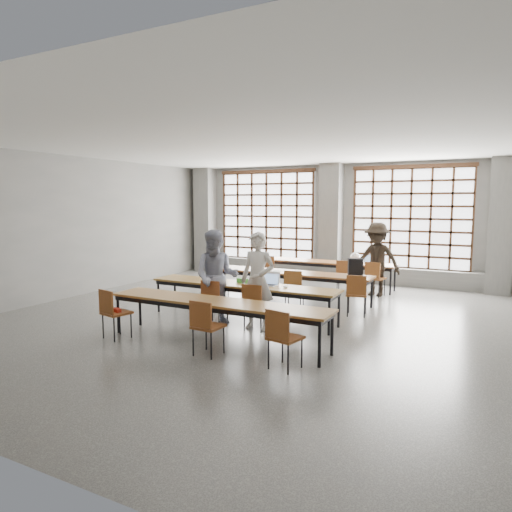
{
  "coord_description": "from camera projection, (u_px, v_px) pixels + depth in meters",
  "views": [
    {
      "loc": [
        4.27,
        -7.98,
        2.37
      ],
      "look_at": [
        -0.05,
        0.4,
        1.25
      ],
      "focal_mm": 32.0,
      "sensor_mm": 36.0,
      "label": 1
    }
  ],
  "objects": [
    {
      "name": "chair_front_right",
      "position": [
        255.0,
        302.0,
        8.38
      ],
      "size": [
        0.43,
        0.43,
        0.88
      ],
      "color": "brown",
      "rests_on": "floor"
    },
    {
      "name": "chair_mid_left",
      "position": [
        216.0,
        278.0,
        11.0
      ],
      "size": [
        0.52,
        0.52,
        0.88
      ],
      "color": "brown",
      "rests_on": "floor"
    },
    {
      "name": "student_back",
      "position": [
        377.0,
        259.0,
        11.51
      ],
      "size": [
        1.27,
        0.82,
        1.86
      ],
      "primitive_type": "imported",
      "rotation": [
        0.0,
        0.0,
        -0.11
      ],
      "color": "black",
      "rests_on": "floor"
    },
    {
      "name": "green_box",
      "position": [
        242.0,
        281.0,
        9.28
      ],
      "size": [
        0.26,
        0.15,
        0.09
      ],
      "primitive_type": "cube",
      "rotation": [
        0.0,
        0.0,
        -0.26
      ],
      "color": "#36892C",
      "rests_on": "desk_row_c"
    },
    {
      "name": "chair_near_right",
      "position": [
        282.0,
        333.0,
        6.4
      ],
      "size": [
        0.5,
        0.5,
        0.88
      ],
      "color": "brown",
      "rests_on": "floor"
    },
    {
      "name": "student_male",
      "position": [
        258.0,
        281.0,
        8.45
      ],
      "size": [
        0.68,
        0.46,
        1.82
      ],
      "primitive_type": "imported",
      "rotation": [
        0.0,
        0.0,
        0.03
      ],
      "color": "silver",
      "rests_on": "floor"
    },
    {
      "name": "wall_left",
      "position": [
        72.0,
        227.0,
        11.33
      ],
      "size": [
        0.0,
        11.0,
        11.0
      ],
      "primitive_type": "plane",
      "rotation": [
        1.57,
        0.0,
        1.57
      ],
      "color": "slate",
      "rests_on": "floor"
    },
    {
      "name": "red_pouch",
      "position": [
        117.0,
        310.0,
        7.92
      ],
      "size": [
        0.21,
        0.14,
        0.06
      ],
      "primitive_type": "cube",
      "rotation": [
        0.0,
        0.0,
        -0.32
      ],
      "color": "#A82314",
      "rests_on": "chair_near_left"
    },
    {
      "name": "floor",
      "position": [
        249.0,
        319.0,
        9.26
      ],
      "size": [
        11.0,
        11.0,
        0.0
      ],
      "primitive_type": "plane",
      "color": "#4A4A47",
      "rests_on": "ground"
    },
    {
      "name": "chair_near_left",
      "position": [
        112.0,
        309.0,
        7.86
      ],
      "size": [
        0.5,
        0.5,
        0.88
      ],
      "color": "brown",
      "rests_on": "floor"
    },
    {
      "name": "chair_back_mid",
      "position": [
        344.0,
        273.0,
        11.8
      ],
      "size": [
        0.49,
        0.49,
        0.88
      ],
      "color": "maroon",
      "rests_on": "floor"
    },
    {
      "name": "chair_back_right",
      "position": [
        374.0,
        275.0,
        11.45
      ],
      "size": [
        0.5,
        0.5,
        0.88
      ],
      "color": "brown",
      "rests_on": "floor"
    },
    {
      "name": "column_right",
      "position": [
        501.0,
        226.0,
        11.62
      ],
      "size": [
        0.6,
        0.55,
        3.5
      ],
      "primitive_type": "cube",
      "color": "#575755",
      "rests_on": "floor"
    },
    {
      "name": "plastic_bag",
      "position": [
        355.0,
        258.0,
        12.32
      ],
      "size": [
        0.31,
        0.28,
        0.29
      ],
      "primitive_type": "ellipsoid",
      "rotation": [
        0.0,
        0.0,
        0.31
      ],
      "color": "white",
      "rests_on": "desk_row_a"
    },
    {
      "name": "wall_back",
      "position": [
        334.0,
        222.0,
        13.91
      ],
      "size": [
        10.0,
        0.0,
        10.0
      ],
      "primitive_type": "plane",
      "rotation": [
        1.57,
        0.0,
        0.0
      ],
      "color": "slate",
      "rests_on": "floor"
    },
    {
      "name": "student_female",
      "position": [
        217.0,
        277.0,
        8.86
      ],
      "size": [
        1.09,
        0.97,
        1.84
      ],
      "primitive_type": "imported",
      "rotation": [
        0.0,
        0.0,
        0.37
      ],
      "color": "navy",
      "rests_on": "floor"
    },
    {
      "name": "desk_row_c",
      "position": [
        243.0,
        287.0,
        9.2
      ],
      "size": [
        4.0,
        0.7,
        0.73
      ],
      "color": "brown",
      "rests_on": "floor"
    },
    {
      "name": "paper_sheet_b",
      "position": [
        276.0,
        271.0,
        10.88
      ],
      "size": [
        0.33,
        0.26,
        0.0
      ],
      "primitive_type": "cube",
      "rotation": [
        0.0,
        0.0,
        -0.17
      ],
      "color": "silver",
      "rests_on": "desk_row_b"
    },
    {
      "name": "backpack",
      "position": [
        355.0,
        267.0,
        10.08
      ],
      "size": [
        0.37,
        0.3,
        0.4
      ],
      "primitive_type": "cube",
      "rotation": [
        0.0,
        0.0,
        0.38
      ],
      "color": "black",
      "rests_on": "desk_row_b"
    },
    {
      "name": "desk_row_b",
      "position": [
        288.0,
        274.0,
        10.8
      ],
      "size": [
        4.0,
        0.7,
        0.73
      ],
      "color": "brown",
      "rests_on": "floor"
    },
    {
      "name": "window_right",
      "position": [
        410.0,
        219.0,
        12.8
      ],
      "size": [
        3.32,
        0.12,
        3.0
      ],
      "color": "white",
      "rests_on": "wall_back"
    },
    {
      "name": "chair_mid_right",
      "position": [
        357.0,
        291.0,
        9.43
      ],
      "size": [
        0.5,
        0.5,
        0.88
      ],
      "color": "brown",
      "rests_on": "floor"
    },
    {
      "name": "phone",
      "position": [
        248.0,
        285.0,
        9.02
      ],
      "size": [
        0.14,
        0.11,
        0.01
      ],
      "primitive_type": "cube",
      "rotation": [
        0.0,
        0.0,
        0.43
      ],
      "color": "black",
      "rests_on": "desk_row_c"
    },
    {
      "name": "laptop_back",
      "position": [
        371.0,
        261.0,
        12.18
      ],
      "size": [
        0.45,
        0.43,
        0.26
      ],
      "color": "#B6B6BB",
      "rests_on": "desk_row_a"
    },
    {
      "name": "chair_back_left",
      "position": [
        268.0,
        268.0,
        12.8
      ],
      "size": [
        0.5,
        0.51,
        0.88
      ],
      "color": "brown",
      "rests_on": "floor"
    },
    {
      "name": "window_left",
      "position": [
        267.0,
        216.0,
        14.85
      ],
      "size": [
        3.32,
        0.12,
        3.0
      ],
      "color": "white",
      "rests_on": "wall_back"
    },
    {
      "name": "desk_row_d",
      "position": [
        216.0,
        305.0,
        7.61
      ],
      "size": [
        4.0,
        0.7,
        0.73
      ],
      "color": "brown",
      "rests_on": "floor"
    },
    {
      "name": "chair_front_left",
      "position": [
        213.0,
        297.0,
        8.79
      ],
      "size": [
        0.44,
        0.45,
        0.88
      ],
      "color": "brown",
      "rests_on": "floor"
    },
    {
      "name": "column_mid",
      "position": [
        331.0,
        223.0,
        13.66
      ],
      "size": [
        0.6,
        0.55,
        3.5
      ],
      "primitive_type": "cube",
      "color": "#575755",
      "rests_on": "floor"
    },
    {
      "name": "chair_mid_centre",
      "position": [
        294.0,
        285.0,
        10.07
      ],
      "size": [
        0.49,
        0.5,
        0.88
      ],
      "color": "brown",
      "rests_on": "floor"
    },
    {
      "name": "desk_row_a",
      "position": [
        323.0,
        263.0,
        12.71
      ],
      "size": [
        4.0,
        0.7,
        0.73
      ],
      "color": "brown",
      "rests_on": "floor"
    },
    {
      "name": "laptop_front",
      "position": [
        270.0,
        282.0,
        9.03
      ],
      "size": [
        0.36,
        0.31,
        0.26
      ],
      "color": "silver",
      "rests_on": "desk_row_c"
    },
    {
      "name": "ceiling",
      "position": [
        249.0,
        143.0,
        8.85
      ],
      "size": [
        11.0,
        11.0,
        0.0
      ],
      "primitive_type": "plane",
      "rotation": [
        3.14,
        0.0,
        0.0
      ],
      "color": "silver",
      "rests_on": "floor"
    },
    {
      "name": "mouse",
      "position": [
        285.0,
        287.0,
        8.74
      ],
      "size": [
        0.11,
        0.08,
        0.04
      ],
      "primitive_type": "ellipsoid",
      "rotation": [
        0.0,
        0.0,
        -0.18
      ],
      "color": "white",
      "rests_on": "desk_row_c"
    },
    {
      "name": "sill_ledge",
      "position": [
        331.0,
        272.0,
        13.91
      ],
      "size": [
        9.8,
        0.35,
        0.5
      ],
      "primitive_type": "cube",
      "color": "#575755",
      "rests_on": "floor"
    },
    {
      "name": "chair_near_mid",
      "position": [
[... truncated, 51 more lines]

